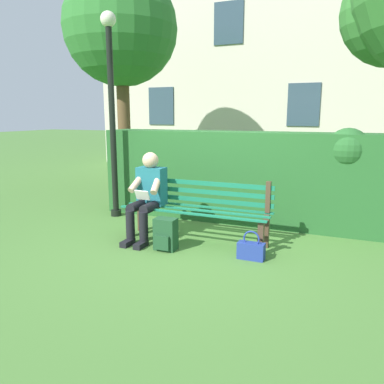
# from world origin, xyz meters

# --- Properties ---
(ground) EXTENTS (60.00, 60.00, 0.00)m
(ground) POSITION_xyz_m (0.00, 0.00, 0.00)
(ground) COLOR #477533
(park_bench) EXTENTS (2.01, 0.47, 0.86)m
(park_bench) POSITION_xyz_m (0.00, -0.08, 0.45)
(park_bench) COLOR #4C3828
(park_bench) RESTS_ON ground
(person_seated) EXTENTS (0.44, 0.73, 1.18)m
(person_seated) POSITION_xyz_m (0.65, 0.10, 0.63)
(person_seated) COLOR #1E6672
(person_seated) RESTS_ON ground
(hedge_backdrop) EXTENTS (4.78, 0.72, 1.50)m
(hedge_backdrop) POSITION_xyz_m (-0.40, -1.26, 0.74)
(hedge_backdrop) COLOR #265B28
(hedge_backdrop) RESTS_ON ground
(building_facade) EXTENTS (9.08, 3.04, 6.97)m
(building_facade) POSITION_xyz_m (1.77, -8.42, 3.49)
(building_facade) COLOR beige
(building_facade) RESTS_ON ground
(backpack) EXTENTS (0.28, 0.25, 0.41)m
(backpack) POSITION_xyz_m (0.22, 0.43, 0.20)
(backpack) COLOR #1E4728
(backpack) RESTS_ON ground
(handbag) EXTENTS (0.32, 0.14, 0.35)m
(handbag) POSITION_xyz_m (-0.85, 0.32, 0.11)
(handbag) COLOR navy
(handbag) RESTS_ON ground
(tree_far) EXTENTS (2.72, 2.59, 4.90)m
(tree_far) POSITION_xyz_m (3.31, -3.40, 3.54)
(tree_far) COLOR brown
(tree_far) RESTS_ON ground
(lamp_post) EXTENTS (0.24, 0.24, 3.23)m
(lamp_post) POSITION_xyz_m (1.74, -0.73, 1.91)
(lamp_post) COLOR black
(lamp_post) RESTS_ON ground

